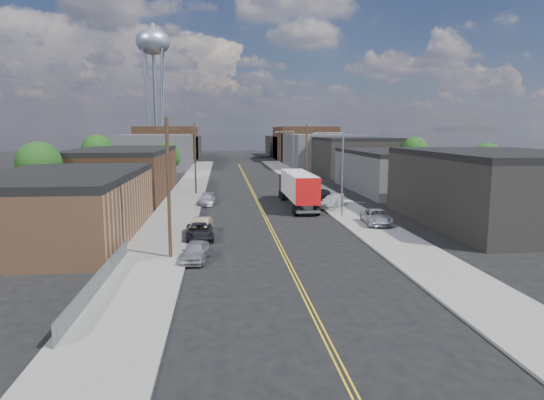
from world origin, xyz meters
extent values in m
plane|color=black|center=(0.00, 60.00, 0.00)|extent=(260.00, 260.00, 0.00)
cube|color=gold|center=(0.00, 45.00, 0.01)|extent=(0.32, 120.00, 0.01)
cube|color=slate|center=(-9.50, 45.00, 0.07)|extent=(5.00, 140.00, 0.15)
cube|color=slate|center=(9.50, 45.00, 0.07)|extent=(5.00, 140.00, 0.15)
cube|color=brown|center=(-18.00, 18.00, 2.50)|extent=(12.00, 22.00, 5.00)
cube|color=black|center=(-18.00, 18.00, 5.30)|extent=(12.00, 22.00, 0.60)
cube|color=#4E321F|center=(-18.00, 44.00, 3.00)|extent=(12.00, 26.00, 6.00)
cube|color=black|center=(-18.00, 44.00, 6.30)|extent=(12.00, 26.00, 0.60)
cube|color=black|center=(22.00, 20.00, 3.25)|extent=(14.00, 22.00, 6.50)
cube|color=black|center=(22.00, 20.00, 6.80)|extent=(14.00, 22.00, 0.60)
cube|color=navy|center=(15.20, 20.00, 3.60)|extent=(0.30, 20.00, 0.80)
cube|color=#343437|center=(22.00, 46.00, 2.75)|extent=(14.00, 24.00, 5.50)
cube|color=black|center=(22.00, 46.00, 5.80)|extent=(14.00, 24.00, 0.60)
cube|color=black|center=(22.00, 72.00, 3.50)|extent=(14.00, 22.00, 7.00)
cube|color=black|center=(22.00, 72.00, 7.30)|extent=(14.00, 22.00, 0.60)
cube|color=#343437|center=(-20.00, 95.00, 4.00)|extent=(16.00, 30.00, 8.00)
cube|color=#343437|center=(20.00, 95.00, 4.00)|extent=(16.00, 30.00, 8.00)
cube|color=#4E321F|center=(-20.00, 120.00, 5.00)|extent=(16.00, 26.00, 10.00)
cube|color=#4E321F|center=(20.00, 120.00, 5.00)|extent=(16.00, 26.00, 10.00)
cube|color=black|center=(-20.00, 140.00, 3.50)|extent=(16.00, 40.00, 7.00)
cube|color=black|center=(20.00, 140.00, 3.50)|extent=(16.00, 40.00, 7.00)
cylinder|color=gray|center=(-22.00, 110.00, 15.00)|extent=(0.80, 0.80, 30.00)
cylinder|color=gray|center=(-23.76, 108.24, 15.00)|extent=(1.94, 1.94, 29.98)
cylinder|color=gray|center=(-20.24, 108.24, 15.00)|extent=(1.94, 1.94, 29.98)
cylinder|color=gray|center=(-23.76, 111.76, 15.00)|extent=(1.94, 1.94, 29.98)
cylinder|color=gray|center=(-20.24, 111.76, 15.00)|extent=(1.94, 1.94, 29.98)
ellipsoid|color=#9EA8B2|center=(-22.00, 110.00, 32.00)|extent=(9.00, 9.00, 6.75)
cylinder|color=#9EA8B2|center=(-22.00, 110.00, 35.60)|extent=(1.60, 1.60, 1.20)
cone|color=#9EA8B2|center=(-22.00, 110.00, 36.50)|extent=(1.80, 1.80, 0.80)
cylinder|color=gray|center=(8.00, 25.00, 4.50)|extent=(0.18, 0.18, 9.00)
cylinder|color=gray|center=(6.50, 25.00, 8.80)|extent=(3.00, 0.12, 0.12)
cube|color=gray|center=(5.00, 25.00, 8.70)|extent=(0.60, 0.25, 0.18)
cylinder|color=gray|center=(8.00, 60.00, 4.50)|extent=(0.18, 0.18, 9.00)
cylinder|color=gray|center=(6.50, 60.00, 8.80)|extent=(3.00, 0.12, 0.12)
cube|color=gray|center=(5.00, 60.00, 8.70)|extent=(0.60, 0.25, 0.18)
cylinder|color=black|center=(-8.20, 10.00, 5.00)|extent=(0.26, 0.26, 10.00)
cube|color=black|center=(-8.20, 10.00, 9.20)|extent=(1.60, 0.12, 0.12)
cylinder|color=black|center=(-8.20, 45.00, 5.00)|extent=(0.26, 0.26, 10.00)
cube|color=black|center=(-8.20, 45.00, 9.20)|extent=(1.60, 0.12, 0.12)
cylinder|color=black|center=(8.20, 48.00, 5.00)|extent=(0.26, 0.26, 10.00)
cube|color=black|center=(8.20, 48.00, 9.20)|extent=(1.60, 0.12, 0.12)
cube|color=slate|center=(-11.50, 3.50, 0.60)|extent=(0.02, 16.00, 1.20)
cube|color=slate|center=(-11.50, 3.50, 1.20)|extent=(0.05, 16.00, 0.05)
cylinder|color=black|center=(-24.00, 30.00, 2.12)|extent=(0.36, 0.36, 4.25)
sphere|color=black|center=(-24.00, 30.00, 5.53)|extent=(4.76, 4.76, 4.76)
sphere|color=black|center=(-23.40, 30.30, 4.68)|extent=(3.74, 3.74, 3.74)
sphere|color=black|center=(-24.50, 29.60, 4.93)|extent=(3.40, 3.40, 3.40)
cylinder|color=black|center=(-24.00, 55.00, 2.25)|extent=(0.36, 0.36, 4.50)
sphere|color=black|center=(-24.00, 55.00, 5.85)|extent=(5.04, 5.04, 5.04)
sphere|color=black|center=(-23.40, 55.30, 4.95)|extent=(3.96, 3.96, 3.96)
sphere|color=black|center=(-24.50, 54.60, 5.22)|extent=(3.60, 3.60, 3.60)
cylinder|color=black|center=(-14.00, 62.00, 1.88)|extent=(0.36, 0.36, 3.75)
sphere|color=black|center=(-14.00, 62.00, 4.88)|extent=(4.20, 4.20, 4.20)
sphere|color=black|center=(-13.40, 62.30, 4.12)|extent=(3.30, 3.30, 3.30)
sphere|color=black|center=(-14.50, 61.60, 4.35)|extent=(3.00, 3.00, 3.00)
cylinder|color=black|center=(30.00, 36.00, 2.00)|extent=(0.36, 0.36, 4.00)
sphere|color=black|center=(30.00, 36.00, 5.20)|extent=(4.48, 4.48, 4.48)
sphere|color=black|center=(30.60, 36.30, 4.40)|extent=(3.52, 3.52, 3.52)
sphere|color=black|center=(29.50, 35.60, 4.64)|extent=(3.20, 3.20, 3.20)
cylinder|color=black|center=(30.00, 60.00, 2.12)|extent=(0.36, 0.36, 4.25)
sphere|color=black|center=(30.00, 60.00, 5.53)|extent=(4.76, 4.76, 4.76)
sphere|color=black|center=(30.60, 60.30, 4.68)|extent=(3.74, 3.74, 3.74)
sphere|color=black|center=(29.50, 59.60, 4.93)|extent=(3.40, 3.40, 3.40)
cube|color=silver|center=(4.50, 31.60, 2.68)|extent=(2.70, 12.36, 2.88)
cube|color=#A80C0E|center=(4.50, 25.42, 2.68)|extent=(2.70, 0.12, 2.90)
cube|color=gray|center=(4.50, 25.42, 0.57)|extent=(2.54, 0.60, 0.25)
cube|color=black|center=(4.50, 39.22, 1.60)|extent=(2.58, 3.30, 3.19)
cylinder|color=black|center=(4.50, 26.82, 0.51)|extent=(2.68, 1.03, 1.03)
cylinder|color=black|center=(4.50, 39.22, 0.51)|extent=(2.58, 1.03, 1.03)
imported|color=#A4A7A9|center=(-6.40, 9.14, 0.70)|extent=(2.17, 4.31, 1.41)
imported|color=#866E57|center=(-6.40, 18.00, 0.73)|extent=(2.05, 4.57, 1.46)
imported|color=black|center=(-6.40, 16.00, 0.67)|extent=(2.53, 4.94, 1.34)
imported|color=#B9BBBF|center=(-6.40, 34.94, 0.67)|extent=(2.22, 4.72, 1.33)
imported|color=silver|center=(10.18, 20.12, 0.86)|extent=(2.76, 5.27, 1.41)
imported|color=silver|center=(8.20, 30.63, 0.84)|extent=(4.05, 5.09, 1.38)
imported|color=black|center=(8.38, 35.96, 0.92)|extent=(3.07, 4.84, 1.53)
camera|label=1|loc=(-4.45, -24.17, 9.13)|focal=32.00mm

